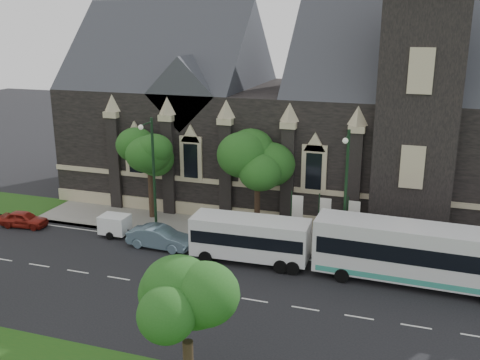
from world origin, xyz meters
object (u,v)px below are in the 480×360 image
at_px(tree_walk_left, 153,150).
at_px(banner_flag_left, 295,213).
at_px(box_trailer, 115,224).
at_px(car_far_red, 24,219).
at_px(tree_park_east, 192,306).
at_px(tree_walk_right, 261,158).
at_px(street_lamp_near, 345,189).
at_px(sedan, 160,237).
at_px(banner_flag_center, 323,216).
at_px(street_lamp_mid, 152,171).
at_px(banner_flag_right, 351,219).
at_px(shuttle_bus, 250,237).
at_px(tour_coach, 422,254).

distance_m(tree_walk_left, banner_flag_left, 12.66).
relative_size(box_trailer, car_far_red, 0.81).
xyz_separation_m(tree_park_east, tree_walk_right, (-2.96, 20.04, 1.20)).
relative_size(street_lamp_near, sedan, 1.90).
height_order(tree_walk_left, banner_flag_center, tree_walk_left).
xyz_separation_m(tree_walk_right, box_trailer, (-10.12, -4.51, -4.90)).
height_order(street_lamp_near, sedan, street_lamp_near).
distance_m(tree_park_east, street_lamp_mid, 19.32).
bearing_deg(street_lamp_mid, sedan, -54.37).
height_order(tree_walk_right, banner_flag_center, tree_walk_right).
bearing_deg(banner_flag_right, shuttle_bus, -147.48).
bearing_deg(banner_flag_right, tour_coach, -39.26).
bearing_deg(street_lamp_near, box_trailer, -176.98).
bearing_deg(street_lamp_near, tree_walk_right, 151.94).
bearing_deg(box_trailer, tour_coach, -3.95).
relative_size(tree_park_east, tree_walk_right, 0.81).
xyz_separation_m(tree_park_east, banner_flag_left, (0.11, 18.32, -2.24)).
bearing_deg(banner_flag_center, tree_walk_right, 161.36).
bearing_deg(shuttle_bus, tree_park_east, -84.14).
height_order(tree_park_east, tree_walk_right, tree_walk_right).
height_order(tree_walk_right, car_far_red, tree_walk_right).
xyz_separation_m(banner_flag_left, car_far_red, (-21.00, -3.40, -1.75)).
distance_m(tree_walk_left, street_lamp_near, 16.22).
relative_size(tree_park_east, box_trailer, 2.06).
distance_m(tree_park_east, street_lamp_near, 16.86).
bearing_deg(tour_coach, box_trailer, 178.85).
xyz_separation_m(tree_walk_right, street_lamp_near, (6.79, -3.62, -0.71)).
distance_m(tree_park_east, banner_flag_center, 18.58).
bearing_deg(tour_coach, banner_flag_center, 151.77).
xyz_separation_m(tree_park_east, street_lamp_near, (3.82, 16.42, 0.49)).
height_order(tree_walk_left, banner_flag_left, tree_walk_left).
distance_m(street_lamp_mid, box_trailer, 5.18).
xyz_separation_m(banner_flag_center, banner_flag_right, (2.00, 0.00, 0.00)).
height_order(tree_park_east, tree_walk_left, tree_walk_left).
bearing_deg(tour_coach, tree_park_east, -119.88).
bearing_deg(sedan, tree_park_east, -146.68).
bearing_deg(banner_flag_center, car_far_red, -171.58).
height_order(box_trailer, car_far_red, box_trailer).
distance_m(tree_walk_left, shuttle_bus, 12.10).
bearing_deg(tree_park_east, car_far_red, 144.46).
xyz_separation_m(street_lamp_mid, tour_coach, (19.05, -1.98, -3.06)).
bearing_deg(street_lamp_near, banner_flag_center, 131.93).
bearing_deg(tree_walk_left, street_lamp_mid, -63.53).
height_order(tree_walk_left, street_lamp_mid, street_lamp_mid).
bearing_deg(tree_walk_right, tour_coach, -25.33).
bearing_deg(tree_walk_right, street_lamp_near, -28.06).
height_order(tree_walk_right, box_trailer, tree_walk_right).
bearing_deg(street_lamp_mid, box_trailer, -162.90).
bearing_deg(tree_walk_right, tree_park_east, -81.58).
xyz_separation_m(tree_park_east, car_far_red, (-20.89, 14.92, -3.98)).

